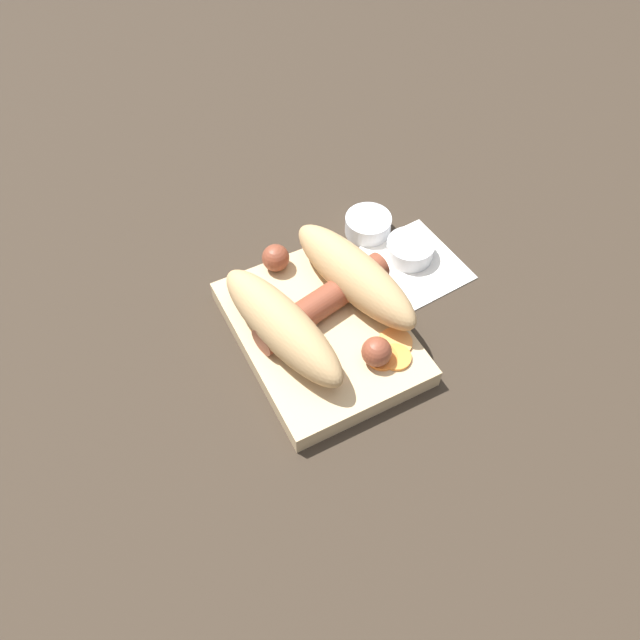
% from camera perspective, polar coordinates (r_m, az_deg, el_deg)
% --- Properties ---
extents(ground_plane, '(3.00, 3.00, 0.00)m').
position_cam_1_polar(ground_plane, '(0.65, 0.00, -1.73)').
color(ground_plane, '#33281E').
extents(food_tray, '(0.21, 0.16, 0.02)m').
position_cam_1_polar(food_tray, '(0.65, 0.00, -1.14)').
color(food_tray, tan).
rests_on(food_tray, ground_plane).
extents(bread_roll, '(0.20, 0.18, 0.05)m').
position_cam_1_polar(bread_roll, '(0.62, -0.14, 1.98)').
color(bread_roll, tan).
rests_on(bread_roll, food_tray).
extents(sausage, '(0.19, 0.16, 0.03)m').
position_cam_1_polar(sausage, '(0.64, 0.30, 1.65)').
color(sausage, brown).
rests_on(sausage, food_tray).
extents(pickled_veggies, '(0.05, 0.06, 0.00)m').
position_cam_1_polar(pickled_veggies, '(0.62, 6.51, -2.91)').
color(pickled_veggies, orange).
rests_on(pickled_veggies, food_tray).
extents(napkin, '(0.12, 0.12, 0.00)m').
position_cam_1_polar(napkin, '(0.72, 8.21, 4.94)').
color(napkin, white).
rests_on(napkin, ground_plane).
extents(condiment_cup_near, '(0.05, 0.05, 0.02)m').
position_cam_1_polar(condiment_cup_near, '(0.73, 8.20, 6.29)').
color(condiment_cup_near, silver).
rests_on(condiment_cup_near, ground_plane).
extents(condiment_cup_far, '(0.05, 0.05, 0.02)m').
position_cam_1_polar(condiment_cup_far, '(0.75, 4.41, 8.60)').
color(condiment_cup_far, silver).
rests_on(condiment_cup_far, ground_plane).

